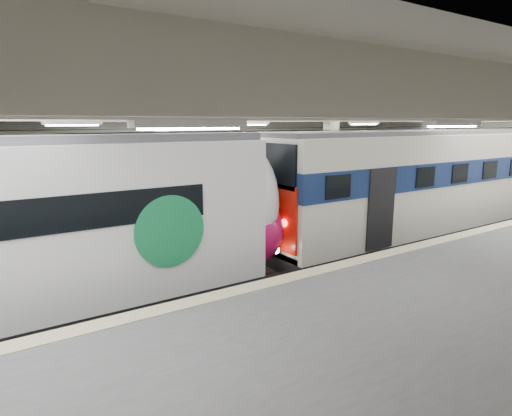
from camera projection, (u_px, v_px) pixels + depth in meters
station_hall at (316, 181)px, 12.78m from camera, size 36.00×24.00×5.75m
modern_emu at (55, 232)px, 10.63m from camera, size 14.65×3.02×4.69m
older_rer at (408, 184)px, 17.95m from camera, size 14.14×3.12×4.63m
far_train at (10, 200)px, 14.80m from camera, size 14.14×3.39×4.48m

